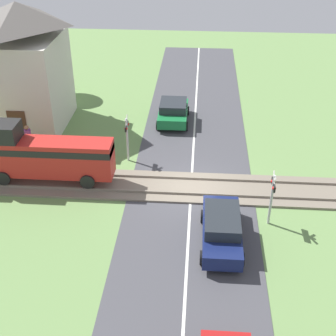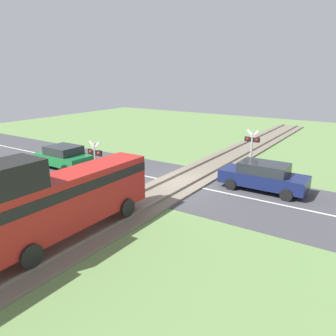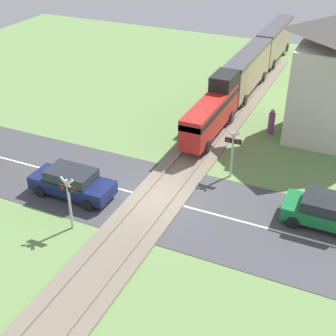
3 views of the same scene
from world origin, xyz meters
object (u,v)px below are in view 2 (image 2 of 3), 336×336
car_far_side (64,156)px  crossing_signal_east_approach (95,160)px  car_near_crossing (263,176)px  crossing_signal_west_approach (252,146)px

car_far_side → crossing_signal_east_approach: bearing=156.6°
car_far_side → car_near_crossing: bearing=-166.4°
car_near_crossing → crossing_signal_east_approach: crossing_signal_east_approach is taller
car_far_side → crossing_signal_west_approach: (-10.44, -5.12, 1.02)m
crossing_signal_west_approach → car_far_side: bearing=26.1°
crossing_signal_west_approach → crossing_signal_east_approach: 9.04m
car_near_crossing → car_far_side: (11.93, 2.88, -0.03)m
car_near_crossing → car_far_side: bearing=13.6°
crossing_signal_east_approach → car_far_side: bearing=-23.4°
car_near_crossing → crossing_signal_east_approach: 8.53m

